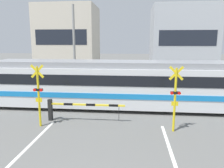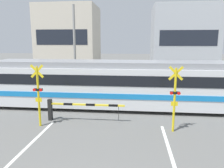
{
  "view_description": "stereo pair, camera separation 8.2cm",
  "coord_description": "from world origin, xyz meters",
  "views": [
    {
      "loc": [
        1.39,
        -3.54,
        4.25
      ],
      "look_at": [
        0.0,
        10.23,
        1.6
      ],
      "focal_mm": 35.0,
      "sensor_mm": 36.0,
      "label": 1
    },
    {
      "loc": [
        1.47,
        -3.53,
        4.25
      ],
      "look_at": [
        0.0,
        10.23,
        1.6
      ],
      "focal_mm": 35.0,
      "sensor_mm": 36.0,
      "label": 2
    }
  ],
  "objects": [
    {
      "name": "rail_track_near",
      "position": [
        0.0,
        9.74,
        0.04
      ],
      "size": [
        50.0,
        0.1,
        0.08
      ],
      "color": "#6B6051",
      "rests_on": "ground_plane"
    },
    {
      "name": "rail_track_far",
      "position": [
        0.0,
        11.18,
        0.04
      ],
      "size": [
        50.0,
        0.1,
        0.08
      ],
      "color": "#6B6051",
      "rests_on": "ground_plane"
    },
    {
      "name": "commuter_train",
      "position": [
        1.13,
        10.46,
        1.64
      ],
      "size": [
        18.12,
        2.98,
        3.06
      ],
      "color": "silver",
      "rests_on": "ground_plane"
    },
    {
      "name": "crossing_barrier_near",
      "position": [
        -2.06,
        7.58,
        0.77
      ],
      "size": [
        4.22,
        0.2,
        1.19
      ],
      "color": "black",
      "rests_on": "ground_plane"
    },
    {
      "name": "crossing_barrier_far",
      "position": [
        2.06,
        13.77,
        0.77
      ],
      "size": [
        4.22,
        0.2,
        1.19
      ],
      "color": "black",
      "rests_on": "ground_plane"
    },
    {
      "name": "crossing_signal_left",
      "position": [
        -3.35,
        6.69,
        1.76
      ],
      "size": [
        0.68,
        0.15,
        3.18
      ],
      "color": "yellow",
      "rests_on": "ground_plane"
    },
    {
      "name": "crossing_signal_right",
      "position": [
        3.35,
        6.69,
        1.76
      ],
      "size": [
        0.68,
        0.15,
        3.18
      ],
      "color": "yellow",
      "rests_on": "ground_plane"
    },
    {
      "name": "building_left_of_street",
      "position": [
        -7.16,
        24.73,
        4.4
      ],
      "size": [
        7.32,
        6.06,
        8.81
      ],
      "color": "beige",
      "rests_on": "ground_plane"
    },
    {
      "name": "building_right_of_street",
      "position": [
        7.21,
        24.73,
        4.29
      ],
      "size": [
        7.43,
        6.06,
        8.58
      ],
      "color": "#B2B7BC",
      "rests_on": "ground_plane"
    },
    {
      "name": "utility_pole_streetside",
      "position": [
        -4.1,
        16.27,
        3.79
      ],
      "size": [
        0.22,
        0.22,
        7.57
      ],
      "color": "gray",
      "rests_on": "ground_plane"
    }
  ]
}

